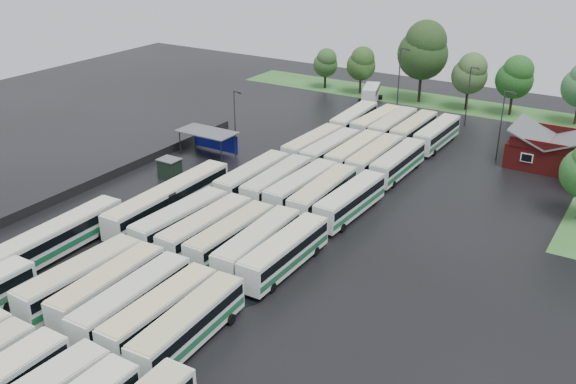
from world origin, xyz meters
The scene contains 46 objects.
ground centered at (0.00, 0.00, 0.00)m, with size 160.00×160.00×0.00m, color black.
brick_building centered at (24.00, 42.77, 1.87)m, with size 10.07×8.60×5.39m.
wash_shed centered at (-17.20, 22.02, 2.99)m, with size 8.20×4.20×3.58m.
utility_hut centered at (-16.20, 12.60, 1.32)m, with size 2.70×2.20×2.62m.
grass_strip_north centered at (2.00, 64.80, 0.01)m, with size 80.00×10.00×0.01m, color #326728.
west_fence centered at (-22.20, 8.00, 0.60)m, with size 0.10×50.00×1.20m, color #2D2D30.
bus_r1c0 centered at (-4.27, -12.47, 1.90)m, with size 3.03×12.48×3.45m.
bus_r1c1 centered at (-1.26, -12.08, 1.83)m, with size 2.99×12.04×3.33m.
bus_r1c2 centered at (2.04, -12.59, 1.88)m, with size 2.94×12.34×3.42m.
bus_r1c3 centered at (5.10, -12.54, 1.81)m, with size 2.60×11.86×3.30m.
bus_r1c4 centered at (8.25, -12.74, 1.86)m, with size 3.18×12.25×3.38m.
bus_r2c0 centered at (-4.43, 1.04, 1.88)m, with size 3.22×12.40×3.42m.
bus_r2c1 centered at (-1.04, 1.03, 1.87)m, with size 2.90×12.28×3.40m.
bus_r2c2 centered at (2.03, 1.12, 1.81)m, with size 2.66×11.86×3.29m.
bus_r2c3 centered at (5.38, 1.01, 1.89)m, with size 3.11×12.44×3.44m.
bus_r2c4 centered at (8.47, 1.03, 1.89)m, with size 2.64×12.33×3.43m.
bus_r3c0 centered at (-4.56, 14.49, 1.91)m, with size 2.73×12.49×3.47m.
bus_r3c1 centered at (-1.32, 14.89, 1.88)m, with size 2.87×12.33×3.42m.
bus_r3c2 centered at (1.91, 15.15, 1.89)m, with size 2.92×12.41×3.44m.
bus_r3c3 centered at (5.02, 14.75, 1.91)m, with size 3.01×12.57×3.48m.
bus_r3c4 centered at (8.40, 14.90, 1.87)m, with size 2.94×12.31×3.41m.
bus_r4c0 centered at (-4.24, 28.48, 1.85)m, with size 2.92×12.18×3.37m.
bus_r4c1 centered at (-1.25, 28.06, 1.85)m, with size 2.88×12.15×3.36m.
bus_r4c2 centered at (2.09, 28.58, 1.88)m, with size 2.68×12.29×3.42m.
bus_r4c3 centered at (5.15, 28.36, 1.91)m, with size 2.76×12.47×3.47m.
bus_r4c4 centered at (8.27, 28.69, 1.86)m, with size 2.66×12.14×3.38m.
bus_r5c0 centered at (-4.57, 41.85, 1.89)m, with size 3.22×12.47×3.44m.
bus_r5c1 centered at (-1.05, 42.29, 1.85)m, with size 3.14×12.21×3.37m.
bus_r5c2 centered at (1.80, 42.01, 1.89)m, with size 2.66×12.38×3.45m.
bus_r5c3 centered at (5.02, 42.26, 1.86)m, with size 2.70×12.17×3.38m.
bus_r5c4 centered at (8.60, 42.16, 1.85)m, with size 2.78×12.15×3.37m.
artic_bus_west_b centered at (-9.03, 4.50, 1.91)m, with size 2.85×18.56×3.44m.
artic_bus_west_c centered at (-12.20, -9.72, 1.87)m, with size 3.11×18.26×3.38m.
minibus centered at (-9.60, 58.61, 1.60)m, with size 4.30×7.04×2.89m.
tree_north_0 centered at (-21.05, 62.62, 4.97)m, with size 4.68×4.67×7.73m.
tree_north_1 centered at (-13.54, 62.53, 5.71)m, with size 5.36×5.36×8.87m.
tree_north_2 centered at (-2.02, 62.93, 9.34)m, with size 8.76×8.76×14.52m.
tree_north_3 centered at (6.60, 62.67, 6.40)m, with size 6.01×6.01×9.95m.
tree_north_4 centered at (13.82, 63.50, 6.53)m, with size 6.13×6.13×10.16m.
lamp_post_ne centered at (17.75, 41.03, 5.67)m, with size 1.50×0.29×9.77m.
lamp_post_nw centered at (-14.42, 24.58, 5.23)m, with size 1.39×0.27×9.01m.
lamp_post_back_w centered at (-2.79, 54.79, 6.37)m, with size 1.69×0.33×10.97m.
lamp_post_back_e centered at (9.28, 53.76, 5.52)m, with size 1.47×0.29×9.52m.
puddle_0 centered at (-1.00, -21.78, 0.00)m, with size 3.81×3.81×0.01m, color black.
puddle_2 centered at (-5.21, 4.65, 0.00)m, with size 4.52×4.52×0.01m, color black.
puddle_3 centered at (7.38, -4.59, 0.00)m, with size 4.57×4.57×0.01m, color black.
Camera 1 is at (36.86, -43.98, 31.72)m, focal length 40.00 mm.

